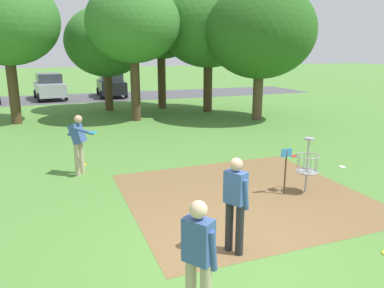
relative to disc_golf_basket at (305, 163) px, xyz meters
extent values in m
plane|color=#518438|center=(-3.00, -1.94, -0.75)|extent=(160.00, 160.00, 0.00)
cube|color=brown|center=(-1.46, 0.37, -0.75)|extent=(5.52, 5.22, 0.01)
cylinder|color=#9E9EA3|center=(0.06, -0.01, -0.08)|extent=(0.05, 0.05, 1.35)
cylinder|color=#9E9EA3|center=(0.06, -0.01, 0.62)|extent=(0.24, 0.24, 0.04)
torus|color=#9E9EA3|center=(0.06, -0.01, 0.20)|extent=(0.58, 0.58, 0.02)
torus|color=#9E9EA3|center=(0.06, -0.01, -0.20)|extent=(0.55, 0.55, 0.03)
cylinder|color=#9E9EA3|center=(0.06, -0.01, -0.22)|extent=(0.48, 0.48, 0.02)
cylinder|color=gray|center=(0.30, -0.01, 0.00)|extent=(0.01, 0.01, 0.40)
cylinder|color=gray|center=(0.25, 0.13, 0.00)|extent=(0.01, 0.01, 0.40)
cylinder|color=gray|center=(0.13, 0.22, 0.00)|extent=(0.01, 0.01, 0.40)
cylinder|color=gray|center=(-0.01, 0.22, 0.00)|extent=(0.01, 0.01, 0.40)
cylinder|color=gray|center=(-0.13, 0.13, 0.00)|extent=(0.01, 0.01, 0.40)
cylinder|color=gray|center=(-0.18, -0.01, 0.00)|extent=(0.01, 0.01, 0.40)
cylinder|color=gray|center=(-0.13, -0.15, 0.00)|extent=(0.01, 0.01, 0.40)
cylinder|color=gray|center=(-0.01, -0.24, 0.00)|extent=(0.01, 0.01, 0.40)
cylinder|color=gray|center=(0.13, -0.24, 0.00)|extent=(0.01, 0.01, 0.40)
cylinder|color=gray|center=(0.25, -0.15, 0.00)|extent=(0.01, 0.01, 0.40)
cylinder|color=#4C3823|center=(-0.49, 0.09, -0.20)|extent=(0.04, 0.04, 1.10)
cube|color=#3384C6|center=(-0.49, 0.09, 0.30)|extent=(0.28, 0.03, 0.20)
cube|color=#385693|center=(-4.13, -3.32, 0.45)|extent=(0.39, 0.42, 0.56)
sphere|color=beige|center=(-4.13, -3.32, 0.85)|extent=(0.22, 0.22, 0.22)
cylinder|color=#385693|center=(-4.22, -3.15, 0.36)|extent=(0.19, 0.17, 0.55)
cylinder|color=#385693|center=(-4.00, -3.46, 0.36)|extent=(0.19, 0.17, 0.55)
cylinder|color=#E53D99|center=(-3.98, -3.22, 0.22)|extent=(0.22, 0.22, 0.02)
cylinder|color=#232328|center=(-2.93, -1.79, -0.29)|extent=(0.14, 0.14, 0.92)
cylinder|color=#232328|center=(-2.84, -1.99, -0.29)|extent=(0.14, 0.14, 0.92)
cube|color=#385693|center=(-2.88, -1.89, 0.45)|extent=(0.36, 0.42, 0.56)
sphere|color=tan|center=(-2.88, -1.89, 0.85)|extent=(0.22, 0.22, 0.22)
cylinder|color=#385693|center=(-2.95, -1.71, 0.36)|extent=(0.19, 0.15, 0.55)
cylinder|color=#385693|center=(-2.78, -2.05, 0.36)|extent=(0.19, 0.15, 0.55)
cylinder|color=green|center=(-2.72, -1.81, 0.22)|extent=(0.22, 0.22, 0.02)
cylinder|color=tan|center=(-4.98, 3.49, -0.29)|extent=(0.14, 0.14, 0.92)
cylinder|color=tan|center=(-5.11, 3.31, -0.29)|extent=(0.14, 0.14, 0.92)
cube|color=#385693|center=(-5.04, 3.40, 0.45)|extent=(0.52, 0.52, 0.60)
sphere|color=tan|center=(-4.99, 3.36, 0.85)|extent=(0.22, 0.22, 0.22)
cylinder|color=#385693|center=(-4.89, 3.09, 0.56)|extent=(0.53, 0.42, 0.21)
cylinder|color=#1E93DB|center=(-4.67, 2.93, 0.53)|extent=(0.22, 0.22, 0.02)
cylinder|color=#385693|center=(-5.09, 3.64, 0.49)|extent=(0.44, 0.35, 0.37)
cylinder|color=white|center=(2.40, 1.28, -0.74)|extent=(0.20, 0.20, 0.02)
cylinder|color=red|center=(1.76, 2.81, -0.74)|extent=(0.23, 0.23, 0.02)
cylinder|color=gold|center=(-4.89, 4.29, -0.74)|extent=(0.21, 0.21, 0.02)
cylinder|color=brown|center=(4.12, 9.20, 0.41)|extent=(0.49, 0.49, 2.32)
ellipsoid|color=#285B1E|center=(4.12, 9.20, 3.56)|extent=(5.32, 5.32, 4.52)
cylinder|color=#4C3823|center=(2.78, 12.48, 0.63)|extent=(0.50, 0.50, 2.77)
ellipsoid|color=#38752D|center=(2.78, 12.48, 4.07)|extent=(5.49, 5.49, 4.67)
cylinder|color=#4C3823|center=(-1.69, 11.14, 0.77)|extent=(0.46, 0.46, 3.05)
ellipsoid|color=#38752D|center=(-1.69, 11.14, 3.97)|extent=(4.47, 4.47, 3.80)
cylinder|color=#4C3823|center=(0.70, 14.69, 0.84)|extent=(0.48, 0.48, 3.20)
ellipsoid|color=#285B1E|center=(0.70, 14.69, 4.33)|extent=(5.03, 5.03, 4.28)
cylinder|color=#4C3823|center=(-2.47, 14.90, 0.34)|extent=(0.46, 0.46, 2.20)
ellipsoid|color=#38752D|center=(-2.47, 14.90, 3.16)|extent=(4.59, 4.59, 3.90)
cylinder|color=#4C3823|center=(-7.27, 12.39, 0.73)|extent=(0.47, 0.47, 2.97)
ellipsoid|color=#38752D|center=(-7.27, 12.39, 4.02)|extent=(4.79, 4.79, 4.08)
cube|color=#4C4C51|center=(-3.00, 21.75, -0.75)|extent=(36.00, 6.00, 0.01)
cube|color=#B2B7BC|center=(-5.69, 21.73, 0.00)|extent=(2.26, 4.37, 0.90)
cube|color=#2D333D|center=(-5.69, 21.73, 0.77)|extent=(1.82, 2.35, 0.64)
cylinder|color=black|center=(-6.72, 22.92, -0.45)|extent=(0.25, 0.62, 0.60)
cylinder|color=black|center=(-4.94, 23.12, -0.45)|extent=(0.25, 0.62, 0.60)
cylinder|color=black|center=(-6.44, 20.33, -0.45)|extent=(0.25, 0.62, 0.60)
cylinder|color=black|center=(-4.65, 20.53, -0.45)|extent=(0.25, 0.62, 0.60)
cube|color=black|center=(-1.27, 21.74, 0.00)|extent=(1.93, 4.25, 0.90)
cube|color=#2D333D|center=(-1.27, 21.74, 0.77)|extent=(1.65, 2.23, 0.64)
cylinder|color=black|center=(-2.13, 23.07, -0.45)|extent=(0.20, 0.61, 0.60)
cylinder|color=black|center=(-0.33, 23.01, -0.45)|extent=(0.20, 0.61, 0.60)
cylinder|color=black|center=(-2.21, 20.46, -0.45)|extent=(0.20, 0.61, 0.60)
cylinder|color=black|center=(-0.41, 20.41, -0.45)|extent=(0.20, 0.61, 0.60)
camera|label=1|loc=(-5.63, -7.04, 2.65)|focal=34.56mm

